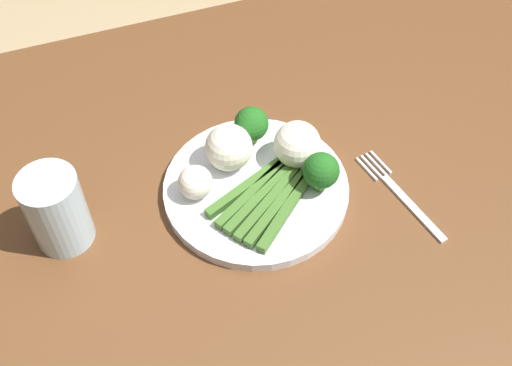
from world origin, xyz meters
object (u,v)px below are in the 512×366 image
Objects in this scene: dining_table at (283,245)px; asparagus_bundle at (265,200)px; plate at (256,189)px; broccoli_front at (321,171)px; water_glass at (56,210)px; fork at (400,194)px; cauliflower_near_fork at (229,147)px; cauliflower_back at (195,182)px; cauliflower_mid at (297,144)px; broccoli_back_right at (251,124)px.

asparagus_bundle reaches higher than dining_table.
broccoli_front is at bearing -22.28° from plate.
water_glass is at bearing 171.34° from broccoli_front.
plate is at bearing 57.54° from fork.
cauliflower_near_fork is 0.23m from fork.
plate is 0.06m from cauliflower_near_fork.
cauliflower_back reaches higher than fork.
cauliflower_near_fork is at bearing 163.58° from cauliflower_mid.
broccoli_back_right is 0.99× the size of broccoli_front.
fork is 1.54× the size of water_glass.
asparagus_bundle is 0.18m from fork.
plate is 3.85× the size of cauliflower_near_fork.
fork is at bearing -18.46° from cauliflower_back.
plate is 0.08m from cauliflower_back.
broccoli_back_right reaches higher than asparagus_bundle.
dining_table is 8.82× the size of fork.
broccoli_front is at bearing -79.19° from cauliflower_mid.
cauliflower_back reaches higher than dining_table.
cauliflower_back is at bearing 60.65° from fork.
cauliflower_mid is at bearing 3.25° from cauliflower_back.
cauliflower_mid is (-0.01, 0.05, -0.00)m from broccoli_front.
water_glass is (-0.28, 0.04, 0.16)m from dining_table.
water_glass is (-0.32, 0.05, 0.01)m from broccoli_front.
plate is at bearing 157.72° from broccoli_front.
plate is 0.19m from fork.
cauliflower_mid is at bearing 100.81° from broccoli_front.
plate is 0.25m from water_glass.
broccoli_front reaches higher than asparagus_bundle.
water_glass reaches higher than asparagus_bundle.
cauliflower_back is at bearing -1.12° from water_glass.
cauliflower_back is at bearing -149.33° from cauliflower_near_fork.
asparagus_bundle is at bearing 179.33° from broccoli_front.
broccoli_front is 0.32m from water_glass.
asparagus_bundle is 0.25m from water_glass.
cauliflower_near_fork reaches higher than asparagus_bundle.
dining_table is at bearing 171.95° from broccoli_front.
cauliflower_back is at bearing -147.93° from broccoli_back_right.
broccoli_front reaches higher than fork.
broccoli_back_right is 0.22m from fork.
cauliflower_mid is (0.04, -0.05, -0.00)m from broccoli_back_right.
cauliflower_mid is 0.14m from cauliflower_back.
water_glass is at bearing -44.91° from asparagus_bundle.
fork is (0.25, -0.08, -0.04)m from cauliflower_back.
fork is at bearing -17.28° from dining_table.
asparagus_bundle is at bearing -11.03° from water_glass.
broccoli_front is 0.92× the size of cauliflower_near_fork.
plate is 1.60× the size of asparagus_bundle.
cauliflower_near_fork is (-0.10, 0.08, -0.00)m from broccoli_front.
broccoli_front reaches higher than dining_table.
asparagus_bundle is 0.09m from cauliflower_mid.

